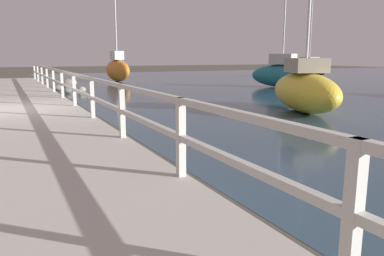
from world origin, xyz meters
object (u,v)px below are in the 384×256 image
object	(u,v)px
sailboat_black	(309,69)
sailboat_teal	(282,74)
sailboat_yellow	(305,90)
sailboat_orange	(117,69)

from	to	relation	value
sailboat_black	sailboat_teal	xyz separation A→B (m)	(-9.78, -8.06, 0.10)
sailboat_yellow	sailboat_teal	size ratio (longest dim) A/B	1.10
sailboat_teal	sailboat_black	bearing A→B (deg)	15.65
sailboat_yellow	sailboat_orange	size ratio (longest dim) A/B	0.90
sailboat_yellow	sailboat_teal	distance (m)	10.23
sailboat_yellow	sailboat_black	size ratio (longest dim) A/B	0.96
sailboat_yellow	sailboat_teal	xyz separation A→B (m)	(6.00, 8.28, 0.06)
sailboat_black	sailboat_yellow	bearing A→B (deg)	-116.14
sailboat_black	sailboat_orange	distance (m)	17.10
sailboat_yellow	sailboat_orange	world-z (taller)	sailboat_orange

